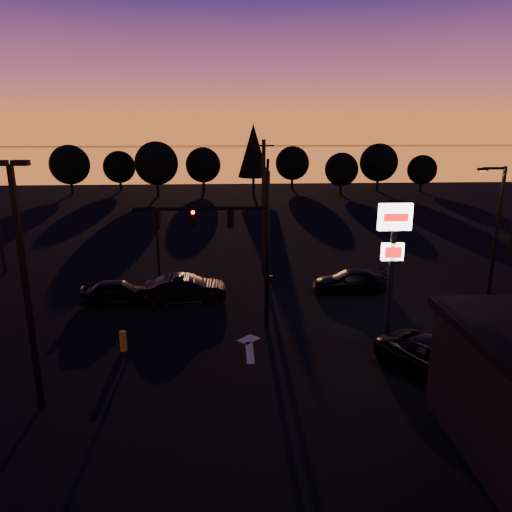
{
  "coord_description": "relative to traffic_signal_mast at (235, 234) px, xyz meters",
  "views": [
    {
      "loc": [
        -0.34,
        -19.89,
        10.55
      ],
      "look_at": [
        1.0,
        5.0,
        3.5
      ],
      "focal_mm": 35.0,
      "sensor_mm": 36.0,
      "label": 1
    }
  ],
  "objects": [
    {
      "name": "ground",
      "position": [
        0.1,
        -3.99,
        -4.94
      ],
      "size": [
        120.0,
        120.0,
        0.0
      ],
      "primitive_type": "plane",
      "color": "black",
      "rests_on": "ground"
    },
    {
      "name": "lane_arrow",
      "position": [
        0.6,
        -2.33,
        -4.93
      ],
      "size": [
        1.2,
        3.1,
        0.01
      ],
      "color": "beige",
      "rests_on": "ground"
    },
    {
      "name": "traffic_signal_mast",
      "position": [
        0.0,
        0.0,
        0.0
      ],
      "size": [
        6.79,
        0.52,
        8.58
      ],
      "color": "black",
      "rests_on": "ground"
    },
    {
      "name": "secondary_signal",
      "position": [
        -4.9,
        7.49,
        -2.07
      ],
      "size": [
        0.3,
        0.31,
        4.35
      ],
      "color": "black",
      "rests_on": "ground"
    },
    {
      "name": "parking_lot_light",
      "position": [
        -7.4,
        -6.99,
        0.33
      ],
      "size": [
        1.25,
        0.3,
        9.14
      ],
      "color": "black",
      "rests_on": "ground"
    },
    {
      "name": "pylon_sign",
      "position": [
        7.1,
        -2.49,
        -0.02
      ],
      "size": [
        1.5,
        0.28,
        6.8
      ],
      "color": "black",
      "rests_on": "ground"
    },
    {
      "name": "streetlight",
      "position": [
        14.01,
        1.51,
        -0.52
      ],
      "size": [
        1.55,
        0.35,
        8.0
      ],
      "color": "black",
      "rests_on": "ground"
    },
    {
      "name": "utility_pole_1",
      "position": [
        2.1,
        10.01,
        -0.34
      ],
      "size": [
        1.4,
        0.26,
        9.0
      ],
      "color": "black",
      "rests_on": "ground"
    },
    {
      "name": "power_wires",
      "position": [
        2.1,
        10.01,
        3.63
      ],
      "size": [
        36.0,
        1.22,
        0.07
      ],
      "color": "black",
      "rests_on": "ground"
    },
    {
      "name": "bollard",
      "position": [
        -5.25,
        -2.47,
        -4.45
      ],
      "size": [
        0.32,
        0.32,
        0.97
      ],
      "primitive_type": "cylinder",
      "color": "gold",
      "rests_on": "ground"
    },
    {
      "name": "tree_0",
      "position": [
        -21.9,
        46.01,
        -0.88
      ],
      "size": [
        5.36,
        5.36,
        6.74
      ],
      "color": "black",
      "rests_on": "ground"
    },
    {
      "name": "tree_1",
      "position": [
        -15.9,
        49.01,
        -1.5
      ],
      "size": [
        4.54,
        4.54,
        5.71
      ],
      "color": "black",
      "rests_on": "ground"
    },
    {
      "name": "tree_2",
      "position": [
        -9.9,
        44.01,
        -0.57
      ],
      "size": [
        5.77,
        5.78,
        7.26
      ],
      "color": "black",
      "rests_on": "ground"
    },
    {
      "name": "tree_3",
      "position": [
        -3.9,
        48.01,
        -1.19
      ],
      "size": [
        4.95,
        4.95,
        6.22
      ],
      "color": "black",
      "rests_on": "ground"
    },
    {
      "name": "tree_4",
      "position": [
        3.1,
        45.01,
        0.99
      ],
      "size": [
        4.18,
        4.18,
        9.5
      ],
      "color": "black",
      "rests_on": "ground"
    },
    {
      "name": "tree_5",
      "position": [
        9.1,
        50.01,
        -1.19
      ],
      "size": [
        4.95,
        4.95,
        6.22
      ],
      "color": "black",
      "rests_on": "ground"
    },
    {
      "name": "tree_6",
      "position": [
        15.1,
        44.01,
        -1.5
      ],
      "size": [
        4.54,
        4.54,
        5.71
      ],
      "color": "black",
      "rests_on": "ground"
    },
    {
      "name": "tree_7",
      "position": [
        21.1,
        47.01,
        -0.88
      ],
      "size": [
        5.36,
        5.36,
        6.74
      ],
      "color": "black",
      "rests_on": "ground"
    },
    {
      "name": "tree_8",
      "position": [
        27.1,
        46.01,
        -1.82
      ],
      "size": [
        4.12,
        4.12,
        5.19
      ],
      "color": "black",
      "rests_on": "ground"
    },
    {
      "name": "car_left",
      "position": [
        -6.74,
        3.62,
        -4.22
      ],
      "size": [
        4.36,
        2.07,
        1.44
      ],
      "primitive_type": "imported",
      "rotation": [
        0.0,
        0.0,
        1.66
      ],
      "color": "black",
      "rests_on": "ground"
    },
    {
      "name": "car_mid",
      "position": [
        -2.87,
        3.92,
        -4.17
      ],
      "size": [
        4.78,
        2.01,
        1.53
      ],
      "primitive_type": "imported",
      "rotation": [
        0.0,
        0.0,
        1.66
      ],
      "color": "black",
      "rests_on": "ground"
    },
    {
      "name": "car_right",
      "position": [
        7.16,
        4.98,
        -4.26
      ],
      "size": [
        4.7,
        2.02,
        1.35
      ],
      "primitive_type": "imported",
      "rotation": [
        0.0,
        0.0,
        -1.6
      ],
      "color": "black",
      "rests_on": "ground"
    },
    {
      "name": "suv_parked",
      "position": [
        8.34,
        -5.6,
        -4.19
      ],
      "size": [
        4.91,
        5.89,
        1.5
      ],
      "primitive_type": "imported",
      "rotation": [
        0.0,
        0.0,
        0.54
      ],
      "color": "black",
      "rests_on": "ground"
    }
  ]
}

